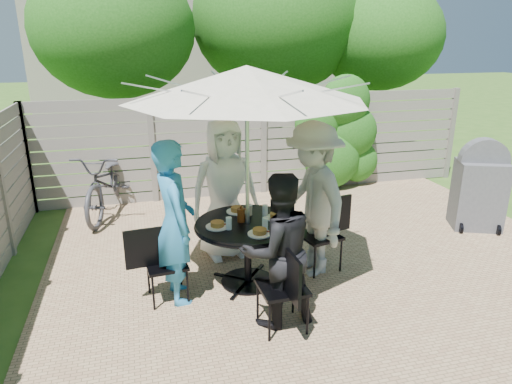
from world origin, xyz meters
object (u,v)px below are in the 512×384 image
object	(u,v)px
person_front	(278,251)
glass_left	(229,223)
chair_front	(283,304)
bicycle	(109,182)
chair_right	(320,249)
glass_right	(265,211)
plate_right	(276,216)
patio_table	(248,242)
chair_back	(223,234)
glass_front	(265,224)
bbq_grill	(479,188)
plate_back	(237,210)
umbrella	(247,84)
person_right	(313,200)
plate_left	(217,225)
coffee_cup	(249,210)
plate_front	(260,232)
person_back	(225,190)
person_left	(175,223)
chair_left	(166,278)
syrup_jug	(241,215)

from	to	relation	value
person_front	glass_left	size ratio (longest dim) A/B	11.41
chair_front	bicycle	bearing A→B (deg)	23.20
chair_right	bicycle	size ratio (longest dim) A/B	0.45
glass_right	glass_left	bearing A→B (deg)	-151.09
chair_right	plate_right	xyz separation A→B (m)	(-0.60, -0.07, 0.53)
patio_table	chair_back	bearing A→B (deg)	96.80
chair_front	glass_front	distance (m)	0.92
bbq_grill	plate_back	bearing A→B (deg)	-151.33
chair_right	bicycle	bearing A→B (deg)	-58.52
umbrella	glass_right	world-z (taller)	umbrella
person_right	glass_left	bearing A→B (deg)	-84.50
glass_front	plate_left	bearing A→B (deg)	157.73
coffee_cup	bicycle	size ratio (longest dim) A/B	0.06
plate_front	glass_left	bearing A→B (deg)	142.41
glass_right	glass_front	bearing A→B (deg)	-106.09
glass_right	person_back	bearing A→B (deg)	116.61
person_left	person_front	bearing A→B (deg)	-135.00
person_right	plate_back	distance (m)	0.92
plate_back	umbrella	bearing A→B (deg)	-83.09
glass_right	bbq_grill	xyz separation A→B (m)	(3.53, 0.62, -0.21)
patio_table	plate_left	world-z (taller)	plate_left
plate_front	glass_left	distance (m)	0.37
chair_left	plate_front	size ratio (longest dim) A/B	3.41
chair_left	plate_back	xyz separation A→B (m)	(0.91, 0.47, 0.54)
person_right	plate_right	world-z (taller)	person_right
person_back	plate_left	bearing A→B (deg)	-113.45
person_right	umbrella	bearing A→B (deg)	-90.00
person_right	person_front	bearing A→B (deg)	-45.00
glass_front	glass_right	world-z (taller)	same
patio_table	person_front	xyz separation A→B (m)	(0.10, -0.82, 0.25)
plate_front	syrup_jug	world-z (taller)	syrup_jug
glass_front	glass_right	xyz separation A→B (m)	(0.11, 0.38, 0.00)
chair_left	bbq_grill	distance (m)	4.83
person_front	bicycle	bearing A→B (deg)	-71.44
plate_front	coffee_cup	bearing A→B (deg)	87.13
patio_table	coffee_cup	distance (m)	0.38
person_left	umbrella	bearing A→B (deg)	-90.00
plate_right	glass_front	distance (m)	0.37
glass_left	coffee_cup	size ratio (longest dim) A/B	1.17
chair_back	plate_back	xyz separation A→B (m)	(0.07, -0.60, 0.56)
plate_left	bicycle	xyz separation A→B (m)	(-1.29, 2.88, -0.27)
bicycle	bbq_grill	world-z (taller)	bbq_grill
plate_left	person_front	bearing A→B (deg)	-59.64
chair_left	syrup_jug	world-z (taller)	syrup_jug
umbrella	bicycle	bearing A→B (deg)	120.09
chair_right	plate_back	bearing A→B (deg)	-25.71
chair_left	plate_left	xyz separation A→B (m)	(0.60, 0.07, 0.54)
chair_right	glass_left	xyz separation A→B (m)	(-1.20, -0.25, 0.57)
coffee_cup	bicycle	xyz separation A→B (m)	(-1.72, 2.61, -0.30)
plate_back	glass_right	world-z (taller)	glass_right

